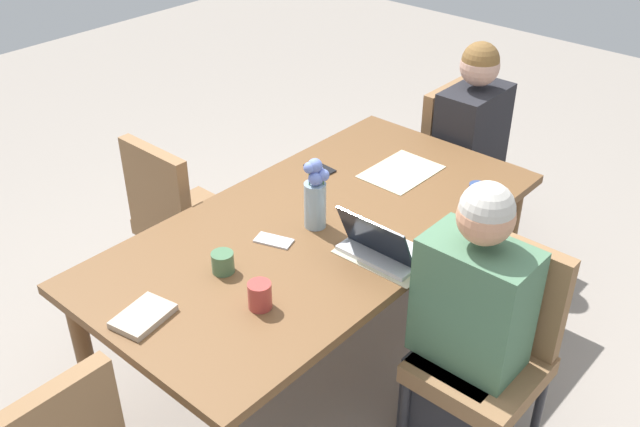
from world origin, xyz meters
The scene contains 17 objects.
ground_plane centered at (0.00, 0.00, 0.00)m, with size 10.00×10.00×0.00m, color gray.
dining_table centered at (0.00, 0.00, 0.67)m, with size 1.98×1.01×0.74m.
chair_near_left_near centered at (0.09, -0.78, 0.50)m, with size 0.44×0.44×0.90m.
person_near_left_near centered at (0.02, -0.72, 0.53)m, with size 0.36×0.40×1.19m.
chair_head_right_left_mid centered at (1.29, 0.10, 0.50)m, with size 0.44×0.44×0.90m.
person_head_right_left_mid centered at (1.23, 0.02, 0.53)m, with size 0.40×0.36×1.19m.
chair_far_left_far centered at (-0.11, 0.81, 0.50)m, with size 0.44×0.44×0.90m.
flower_vase centered at (-0.02, 0.00, 0.89)m, with size 0.09×0.10×0.31m.
placemat_near_left_near centered at (0.01, -0.34, 0.74)m, with size 0.36×0.26×0.00m, color beige.
placemat_head_right_left_mid centered at (0.58, 0.01, 0.74)m, with size 0.36×0.26×0.00m, color beige.
laptop_near_left_near centered at (-0.01, -0.33, 0.78)m, with size 0.22×0.32×0.20m.
coffee_mug_near_left centered at (-0.54, -0.20, 0.79)m, with size 0.08×0.08×0.10m, color #AD3D38.
coffee_mug_near_right centered at (-0.48, 0.05, 0.78)m, with size 0.08×0.08×0.08m, color #47704C.
coffee_mug_centre_left centered at (0.59, -0.39, 0.78)m, with size 0.07×0.07×0.08m, color #33477A.
book_red_cover centered at (-0.85, 0.06, 0.75)m, with size 0.20×0.14×0.02m, color #B2A38E.
phone_black centered at (0.35, 0.31, 0.74)m, with size 0.15×0.07×0.01m, color black.
phone_silver centered at (-0.22, 0.05, 0.74)m, with size 0.15×0.07×0.01m, color silver.
Camera 1 is at (-1.87, -1.65, 2.35)m, focal length 40.43 mm.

